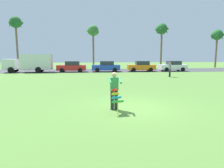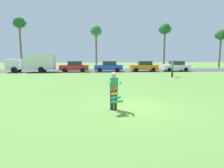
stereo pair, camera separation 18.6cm
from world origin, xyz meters
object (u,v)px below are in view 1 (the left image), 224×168
object	(u,v)px
parked_car_red	(72,67)
palm_tree_centre_far	(162,31)
kite_held	(117,98)
person_walker_near	(170,69)
palm_tree_far_left	(217,36)
parked_truck_white_box	(31,63)
parked_car_blue	(106,67)
palm_tree_left_near	(16,25)
parked_car_white	(173,66)
person_kite_flyer	(114,89)
parked_car_orange	(141,66)
palm_tree_right_near	(93,32)

from	to	relation	value
parked_car_red	palm_tree_centre_far	world-z (taller)	palm_tree_centre_far
kite_held	person_walker_near	xyz separation A→B (m)	(7.92, 14.00, 0.25)
parked_car_red	palm_tree_far_left	world-z (taller)	palm_tree_far_left
palm_tree_centre_far	palm_tree_far_left	bearing A→B (deg)	-0.67
parked_truck_white_box	parked_car_red	size ratio (longest dim) A/B	1.59
parked_car_red	parked_car_blue	world-z (taller)	same
palm_tree_left_near	parked_truck_white_box	bearing A→B (deg)	-61.45
parked_car_white	person_walker_near	world-z (taller)	person_walker_near
palm_tree_left_near	person_walker_near	bearing A→B (deg)	-37.16
palm_tree_left_near	person_kite_flyer	bearing A→B (deg)	-64.21
kite_held	palm_tree_far_left	xyz separation A→B (m)	(23.90, 30.24, 5.52)
parked_car_blue	parked_car_orange	bearing A→B (deg)	-0.01
kite_held	palm_tree_left_near	world-z (taller)	palm_tree_left_near
kite_held	palm_tree_centre_far	bearing A→B (deg)	67.54
person_kite_flyer	palm_tree_right_near	xyz separation A→B (m)	(-0.63, 31.79, 6.00)
palm_tree_centre_far	kite_held	bearing A→B (deg)	-112.46
parked_car_white	palm_tree_left_near	size ratio (longest dim) A/B	0.44
palm_tree_left_near	palm_tree_right_near	distance (m)	14.24
parked_car_blue	parked_car_white	distance (m)	10.48
parked_truck_white_box	palm_tree_left_near	size ratio (longest dim) A/B	0.71
parked_car_blue	person_walker_near	bearing A→B (deg)	-49.66
palm_tree_right_near	person_walker_near	size ratio (longest dim) A/B	4.83
parked_truck_white_box	parked_car_orange	world-z (taller)	parked_truck_white_box
kite_held	parked_car_orange	bearing A→B (deg)	73.39
person_kite_flyer	parked_car_red	distance (m)	21.74
parked_car_white	palm_tree_far_left	bearing A→B (deg)	33.76
parked_car_blue	palm_tree_right_near	distance (m)	12.23
kite_held	parked_car_orange	size ratio (longest dim) A/B	0.24
parked_car_white	palm_tree_left_near	xyz separation A→B (m)	(-26.41, 9.22, 7.24)
parked_truck_white_box	parked_car_orange	size ratio (longest dim) A/B	1.59
person_walker_near	person_kite_flyer	bearing A→B (deg)	-120.72
parked_car_white	person_walker_near	size ratio (longest dim) A/B	2.45
kite_held	parked_car_white	world-z (taller)	parked_car_white
kite_held	palm_tree_left_near	distance (m)	35.33
palm_tree_left_near	palm_tree_right_near	world-z (taller)	palm_tree_left_near
palm_tree_left_near	parked_car_white	bearing A→B (deg)	-19.24
parked_car_orange	palm_tree_left_near	world-z (taller)	palm_tree_left_near
parked_car_white	palm_tree_right_near	distance (m)	17.22
person_kite_flyer	palm_tree_far_left	distance (m)	38.43
parked_car_red	parked_car_orange	bearing A→B (deg)	0.00
parked_car_red	palm_tree_far_left	xyz separation A→B (m)	(27.89, 8.23, 5.43)
person_kite_flyer	parked_car_orange	bearing A→B (deg)	72.86
parked_car_orange	palm_tree_centre_far	world-z (taller)	palm_tree_centre_far
palm_tree_left_near	person_walker_near	size ratio (longest dim) A/B	5.50
palm_tree_far_left	person_walker_near	size ratio (longest dim) A/B	4.36
parked_car_orange	parked_truck_white_box	bearing A→B (deg)	180.00
person_kite_flyer	palm_tree_left_near	bearing A→B (deg)	115.79
parked_truck_white_box	palm_tree_centre_far	distance (m)	24.54
person_walker_near	parked_truck_white_box	bearing A→B (deg)	155.66
parked_car_orange	palm_tree_right_near	xyz separation A→B (m)	(-7.22, 10.41, 6.17)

